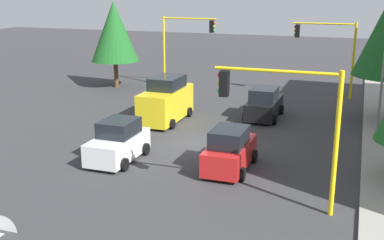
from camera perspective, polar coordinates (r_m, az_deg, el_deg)
ground_plane at (r=25.53m, az=0.09°, el=-2.89°), size 120.00×120.00×0.00m
traffic_signal_near_left at (r=17.53m, az=11.02°, el=1.14°), size 0.36×4.59×5.36m
traffic_signal_far_left at (r=37.13m, az=15.96°, el=8.65°), size 0.36×4.59×5.63m
traffic_signal_far_right at (r=39.53m, az=-0.95°, el=9.77°), size 0.36×4.59×5.77m
street_lamp_curbside at (r=26.72m, az=21.93°, el=6.41°), size 2.15×0.28×7.00m
tree_opposite_side at (r=39.86m, az=-9.24°, el=10.36°), size 3.85×3.85×7.01m
delivery_van_yellow at (r=29.66m, az=-3.10°, el=2.29°), size 4.80×2.22×2.77m
car_white at (r=23.25m, az=-8.78°, el=-2.64°), size 3.70×2.05×1.98m
car_red at (r=21.92m, az=4.51°, el=-3.64°), size 3.86×1.98×1.98m
car_black at (r=30.73m, az=8.57°, el=1.87°), size 4.12×2.08×1.98m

